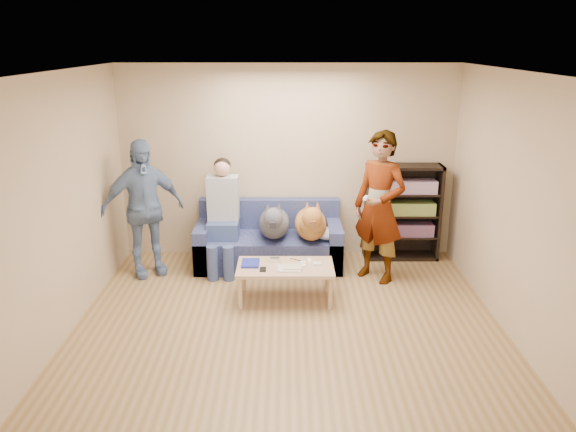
{
  "coord_description": "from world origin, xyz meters",
  "views": [
    {
      "loc": [
        -0.01,
        -4.93,
        2.88
      ],
      "look_at": [
        0.0,
        1.2,
        0.95
      ],
      "focal_mm": 35.0,
      "sensor_mm": 36.0,
      "label": 1
    }
  ],
  "objects_px": {
    "person_standing_right": "(380,207)",
    "coffee_table": "(285,270)",
    "dog_gray": "(274,222)",
    "sofa": "(269,244)",
    "bookshelf": "(402,210)",
    "camera_silver": "(275,260)",
    "dog_tan": "(311,223)",
    "notebook_blue": "(250,263)",
    "person_standing_left": "(143,208)",
    "person_seated": "(223,211)"
  },
  "relations": [
    {
      "from": "dog_tan",
      "to": "bookshelf",
      "type": "distance_m",
      "value": 1.33
    },
    {
      "from": "notebook_blue",
      "to": "person_seated",
      "type": "xyz_separation_m",
      "value": [
        -0.41,
        0.93,
        0.34
      ]
    },
    {
      "from": "notebook_blue",
      "to": "dog_gray",
      "type": "bearing_deg",
      "value": 74.1
    },
    {
      "from": "camera_silver",
      "to": "dog_tan",
      "type": "distance_m",
      "value": 0.92
    },
    {
      "from": "person_standing_left",
      "to": "dog_gray",
      "type": "bearing_deg",
      "value": -22.21
    },
    {
      "from": "notebook_blue",
      "to": "bookshelf",
      "type": "height_order",
      "value": "bookshelf"
    },
    {
      "from": "coffee_table",
      "to": "bookshelf",
      "type": "distance_m",
      "value": 2.09
    },
    {
      "from": "person_seated",
      "to": "bookshelf",
      "type": "bearing_deg",
      "value": 8.58
    },
    {
      "from": "camera_silver",
      "to": "notebook_blue",
      "type": "bearing_deg",
      "value": -165.96
    },
    {
      "from": "dog_gray",
      "to": "person_seated",
      "type": "bearing_deg",
      "value": 176.62
    },
    {
      "from": "sofa",
      "to": "dog_gray",
      "type": "relative_size",
      "value": 1.53
    },
    {
      "from": "notebook_blue",
      "to": "coffee_table",
      "type": "distance_m",
      "value": 0.41
    },
    {
      "from": "person_standing_left",
      "to": "coffee_table",
      "type": "bearing_deg",
      "value": -51.49
    },
    {
      "from": "camera_silver",
      "to": "coffee_table",
      "type": "bearing_deg",
      "value": -45.0
    },
    {
      "from": "sofa",
      "to": "bookshelf",
      "type": "height_order",
      "value": "bookshelf"
    },
    {
      "from": "person_seated",
      "to": "person_standing_left",
      "type": "bearing_deg",
      "value": -168.13
    },
    {
      "from": "dog_gray",
      "to": "camera_silver",
      "type": "bearing_deg",
      "value": -88.09
    },
    {
      "from": "sofa",
      "to": "dog_tan",
      "type": "bearing_deg",
      "value": -20.78
    },
    {
      "from": "notebook_blue",
      "to": "person_seated",
      "type": "distance_m",
      "value": 1.07
    },
    {
      "from": "person_standing_right",
      "to": "dog_gray",
      "type": "relative_size",
      "value": 1.5
    },
    {
      "from": "person_standing_left",
      "to": "coffee_table",
      "type": "distance_m",
      "value": 2.0
    },
    {
      "from": "bookshelf",
      "to": "person_standing_left",
      "type": "bearing_deg",
      "value": -170.47
    },
    {
      "from": "notebook_blue",
      "to": "dog_gray",
      "type": "distance_m",
      "value": 0.94
    },
    {
      "from": "person_standing_right",
      "to": "bookshelf",
      "type": "relative_size",
      "value": 1.44
    },
    {
      "from": "person_standing_right",
      "to": "person_standing_left",
      "type": "bearing_deg",
      "value": -142.27
    },
    {
      "from": "person_standing_right",
      "to": "coffee_table",
      "type": "relative_size",
      "value": 1.7
    },
    {
      "from": "person_seated",
      "to": "bookshelf",
      "type": "height_order",
      "value": "person_seated"
    },
    {
      "from": "notebook_blue",
      "to": "coffee_table",
      "type": "relative_size",
      "value": 0.24
    },
    {
      "from": "person_standing_right",
      "to": "notebook_blue",
      "type": "bearing_deg",
      "value": -119.19
    },
    {
      "from": "bookshelf",
      "to": "person_seated",
      "type": "bearing_deg",
      "value": -171.42
    },
    {
      "from": "person_standing_right",
      "to": "coffee_table",
      "type": "bearing_deg",
      "value": -111.09
    },
    {
      "from": "dog_gray",
      "to": "bookshelf",
      "type": "relative_size",
      "value": 0.96
    },
    {
      "from": "notebook_blue",
      "to": "camera_silver",
      "type": "bearing_deg",
      "value": 14.04
    },
    {
      "from": "person_standing_right",
      "to": "dog_gray",
      "type": "distance_m",
      "value": 1.37
    },
    {
      "from": "camera_silver",
      "to": "sofa",
      "type": "height_order",
      "value": "sofa"
    },
    {
      "from": "bookshelf",
      "to": "notebook_blue",
      "type": "bearing_deg",
      "value": -147.0
    },
    {
      "from": "person_standing_right",
      "to": "camera_silver",
      "type": "xyz_separation_m",
      "value": [
        -1.27,
        -0.49,
        -0.49
      ]
    },
    {
      "from": "person_standing_left",
      "to": "dog_gray",
      "type": "height_order",
      "value": "person_standing_left"
    },
    {
      "from": "person_standing_right",
      "to": "camera_silver",
      "type": "bearing_deg",
      "value": -117.96
    },
    {
      "from": "notebook_blue",
      "to": "bookshelf",
      "type": "bearing_deg",
      "value": 33.0
    },
    {
      "from": "coffee_table",
      "to": "notebook_blue",
      "type": "bearing_deg",
      "value": 172.87
    },
    {
      "from": "person_standing_right",
      "to": "dog_tan",
      "type": "relative_size",
      "value": 1.6
    },
    {
      "from": "sofa",
      "to": "bookshelf",
      "type": "xyz_separation_m",
      "value": [
        1.8,
        0.23,
        0.4
      ]
    },
    {
      "from": "person_standing_right",
      "to": "dog_tan",
      "type": "xyz_separation_m",
      "value": [
        -0.82,
        0.29,
        -0.3
      ]
    },
    {
      "from": "dog_tan",
      "to": "person_standing_left",
      "type": "bearing_deg",
      "value": -176.63
    },
    {
      "from": "notebook_blue",
      "to": "sofa",
      "type": "relative_size",
      "value": 0.14
    },
    {
      "from": "camera_silver",
      "to": "dog_tan",
      "type": "relative_size",
      "value": 0.09
    },
    {
      "from": "camera_silver",
      "to": "sofa",
      "type": "bearing_deg",
      "value": 95.72
    },
    {
      "from": "person_seated",
      "to": "person_standing_right",
      "type": "bearing_deg",
      "value": -10.66
    },
    {
      "from": "person_standing_left",
      "to": "person_seated",
      "type": "relative_size",
      "value": 1.19
    }
  ]
}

